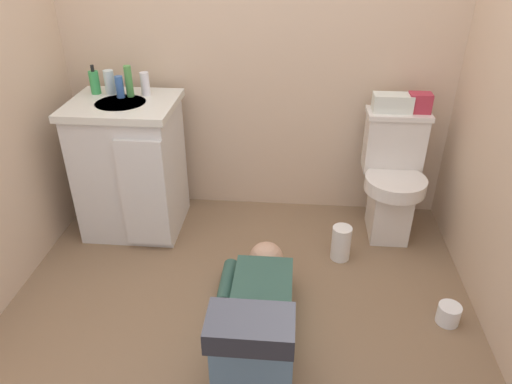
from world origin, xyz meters
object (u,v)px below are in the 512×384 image
person_plumber (257,316)px  bottle_green (129,81)px  toiletry_bag (420,103)px  tissue_box (393,103)px  soap_dispenser (95,82)px  bottle_clear (110,82)px  bottle_white (145,84)px  paper_towel_roll (341,243)px  faucet (128,85)px  vanity_cabinet (131,166)px  bottle_blue (120,87)px  toilet_paper_roll (449,314)px  toilet (392,178)px

person_plumber → bottle_green: bottle_green is taller
toiletry_bag → person_plumber: bearing=-127.1°
tissue_box → soap_dispenser: soap_dispenser is taller
bottle_clear → bottle_white: size_ratio=1.05×
tissue_box → paper_towel_roll: 0.85m
faucet → bottle_white: bearing=-12.8°
vanity_cabinet → bottle_white: (0.11, 0.12, 0.47)m
faucet → bottle_clear: 0.10m
soap_dispenser → bottle_clear: soap_dispenser is taller
bottle_blue → bottle_green: bottle_green is taller
vanity_cabinet → bottle_clear: bearing=130.0°
bottle_green → toilet_paper_roll: bottle_green is taller
toilet → soap_dispenser: bearing=178.5°
tissue_box → bottle_clear: (-1.62, -0.05, 0.09)m
bottle_green → paper_towel_roll: (1.24, -0.33, -0.80)m
toiletry_bag → vanity_cabinet: bearing=-174.2°
toilet → vanity_cabinet: (-1.56, -0.08, 0.05)m
toilet_paper_roll → tissue_box: bearing=104.9°
toilet → paper_towel_roll: bearing=-133.2°
toilet_paper_roll → bottle_green: bearing=155.2°
faucet → bottle_clear: (-0.10, -0.02, 0.02)m
bottle_blue → bottle_green: bearing=24.7°
toilet → bottle_blue: (-1.59, -0.01, 0.51)m
toilet → toilet_paper_roll: (0.19, -0.79, -0.32)m
bottle_white → bottle_green: bearing=-160.8°
toiletry_bag → toilet_paper_roll: size_ratio=1.13×
bottle_clear → bottle_green: (0.13, -0.03, 0.02)m
faucet → vanity_cabinet: bearing=-88.7°
soap_dispenser → tissue_box: bearing=1.5°
toiletry_bag → paper_towel_roll: 0.91m
bottle_green → paper_towel_roll: size_ratio=0.85×
faucet → bottle_green: size_ratio=0.57×
toilet → person_plumber: bearing=-125.7°
toiletry_bag → bottle_blue: bottle_blue is taller
soap_dispenser → paper_towel_roll: 1.69m
faucet → bottle_green: (0.03, -0.05, 0.04)m
bottle_clear → bottle_white: (0.21, -0.00, -0.00)m
faucet → person_plumber: bearing=-51.8°
soap_dispenser → bottle_green: (0.22, -0.03, 0.02)m
bottle_green → soap_dispenser: bearing=171.2°
soap_dispenser → vanity_cabinet: bearing=-33.1°
bottle_blue → faucet: bearing=72.6°
bottle_white → paper_towel_roll: bottle_white is taller
tissue_box → toilet_paper_roll: bearing=-75.1°
faucet → person_plumber: size_ratio=0.09×
vanity_cabinet → toilet_paper_roll: bearing=-22.0°
vanity_cabinet → person_plumber: bearing=-47.8°
faucet → bottle_white: (0.11, -0.02, 0.02)m
vanity_cabinet → bottle_white: bottle_white is taller
soap_dispenser → bottle_clear: bearing=-1.6°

